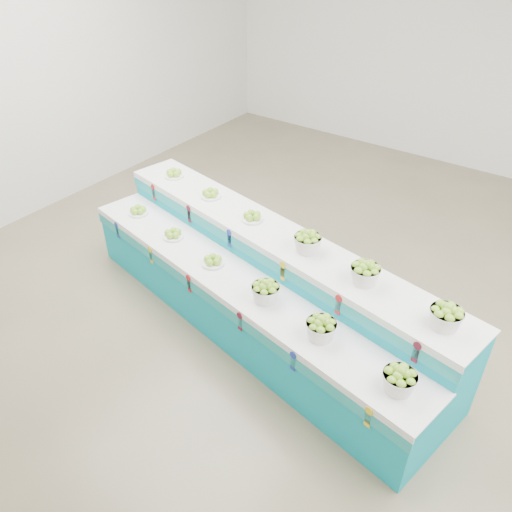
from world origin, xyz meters
name	(u,v)px	position (x,y,z in m)	size (l,w,h in m)	color
ground	(347,342)	(0.00, 0.00, 0.00)	(10.00, 10.00, 0.00)	#6A5F4A
display_stand	(256,284)	(-0.96, -0.30, 0.51)	(4.44, 1.14, 1.02)	#0C9EB6
plate_lower_left	(138,210)	(-2.73, -0.23, 0.77)	(0.23, 0.23, 0.10)	white
plate_lower_mid	(173,233)	(-2.03, -0.37, 0.77)	(0.23, 0.23, 0.10)	white
plate_lower_right	(213,260)	(-1.35, -0.50, 0.77)	(0.23, 0.23, 0.10)	white
basket_lower_left	(266,291)	(-0.59, -0.65, 0.82)	(0.27, 0.27, 0.20)	silver
basket_lower_mid	(321,328)	(0.07, -0.78, 0.82)	(0.27, 0.27, 0.20)	silver
basket_lower_right	(399,380)	(0.83, -0.93, 0.82)	(0.27, 0.27, 0.20)	silver
plate_upper_left	(174,173)	(-2.62, 0.31, 1.07)	(0.23, 0.23, 0.10)	white
plate_upper_mid	(211,193)	(-1.93, 0.17, 1.07)	(0.23, 0.23, 0.10)	white
plate_upper_right	(252,216)	(-1.25, 0.04, 1.07)	(0.23, 0.23, 0.10)	white
basket_upper_left	(308,242)	(-0.49, -0.11, 1.12)	(0.27, 0.27, 0.20)	silver
basket_upper_mid	(365,273)	(0.17, -0.24, 1.12)	(0.27, 0.27, 0.20)	silver
basket_upper_right	(446,316)	(0.94, -0.39, 1.12)	(0.27, 0.27, 0.20)	silver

